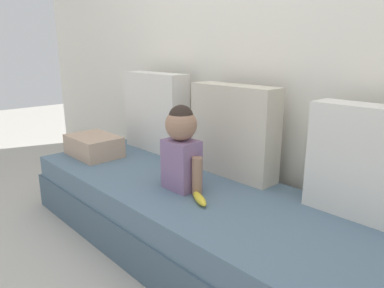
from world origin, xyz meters
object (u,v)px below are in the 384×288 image
Objects in this scene: throw_pillow_left at (156,112)px; throw_pillow_right at (363,162)px; throw_pillow_center at (233,131)px; banana at (200,199)px; folded_blanket at (94,146)px; couch at (195,219)px; toddler at (181,146)px.

throw_pillow_right is (1.53, 0.00, -0.03)m from throw_pillow_left.
throw_pillow_right is at bearing 0.00° from throw_pillow_center.
banana is 1.11m from folded_blanket.
throw_pillow_center reaches higher than throw_pillow_right.
folded_blanket is (-0.95, -0.43, -0.20)m from throw_pillow_center.
folded_blanket is at bearing -173.66° from couch.
couch is 5.23× the size of toddler.
couch is at bearing 52.85° from toddler.
banana is (-0.60, -0.44, -0.24)m from throw_pillow_right.
couch is 0.29m from banana.
toddler is at bearing 163.80° from banana.
throw_pillow_center is 0.53m from banana.
throw_pillow_left reaches higher than banana.
throw_pillow_left is 1.06m from banana.
throw_pillow_right is 3.06× the size of banana.
throw_pillow_center is (0.76, 0.00, -0.02)m from throw_pillow_left.
folded_blanket reaches higher than banana.
toddler is 1.18× the size of folded_blanket.
couch is at bearing -90.00° from throw_pillow_center.
throw_pillow_left is at bearing 157.08° from couch.
throw_pillow_left reaches higher than throw_pillow_center.
toddler is (-0.04, -0.38, -0.03)m from throw_pillow_center.
banana is (0.16, -0.12, 0.21)m from couch.
toddler reaches higher than couch.
throw_pillow_left reaches higher than toddler.
throw_pillow_left is at bearing 180.00° from throw_pillow_right.
banana is at bearing -36.60° from couch.
banana is at bearing -25.55° from throw_pillow_left.
toddler is (-0.04, -0.06, 0.44)m from couch.
throw_pillow_left reaches higher than throw_pillow_right.
folded_blanket is (-0.91, -0.05, -0.17)m from toddler.
throw_pillow_left is at bearing 180.00° from throw_pillow_center.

